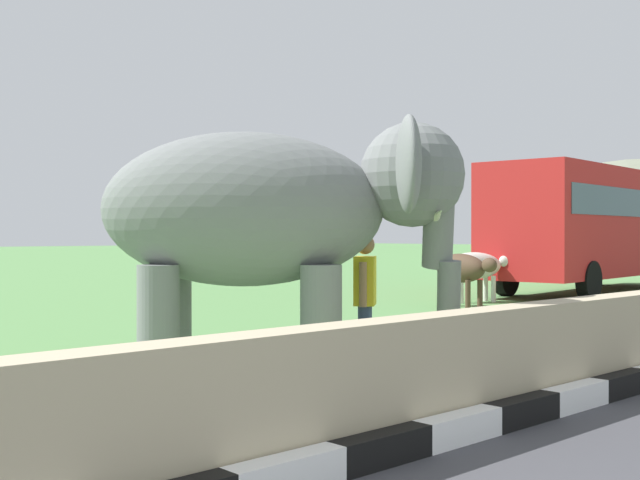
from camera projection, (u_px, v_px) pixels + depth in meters
barrier_parapet at (361, 389)px, 6.00m from camera, size 28.00×0.36×1.00m
elephant at (276, 213)px, 8.81m from camera, size 3.88×3.78×2.90m
person_handler at (365, 296)px, 9.52m from camera, size 0.56×0.47×1.66m
bus_red at (592, 220)px, 23.18m from camera, size 9.58×3.49×3.50m
cow_near at (462, 269)px, 18.15m from camera, size 0.87×1.93×1.23m
cow_mid at (475, 267)px, 19.63m from camera, size 1.90×1.14×1.23m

